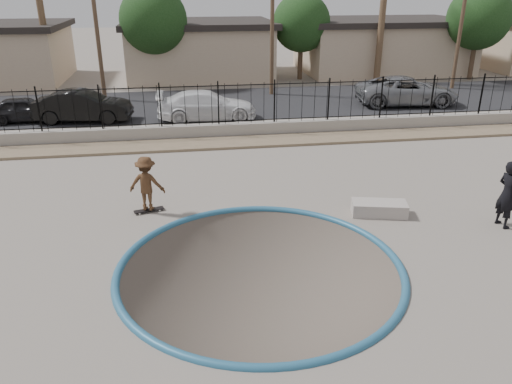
{
  "coord_description": "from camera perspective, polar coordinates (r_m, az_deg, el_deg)",
  "views": [
    {
      "loc": [
        -1.72,
        -11.3,
        6.41
      ],
      "look_at": [
        0.37,
        2.0,
        0.74
      ],
      "focal_mm": 35.0,
      "sensor_mm": 36.0,
      "label": 1
    }
  ],
  "objects": [
    {
      "name": "car_d",
      "position": [
        29.74,
        16.85,
        11.03
      ],
      "size": [
        5.84,
        3.12,
        1.56
      ],
      "primitive_type": "imported",
      "rotation": [
        0.0,
        0.0,
        1.47
      ],
      "color": "gray",
      "rests_on": "street"
    },
    {
      "name": "skater",
      "position": [
        15.13,
        -12.37,
        0.62
      ],
      "size": [
        1.19,
        0.86,
        1.66
      ],
      "primitive_type": "imported",
      "rotation": [
        0.0,
        0.0,
        2.89
      ],
      "color": "brown",
      "rests_on": "ground"
    },
    {
      "name": "street_tree_left",
      "position": [
        34.4,
        -11.66,
        18.69
      ],
      "size": [
        4.32,
        4.32,
        6.36
      ],
      "color": "#473323",
      "rests_on": "ground"
    },
    {
      "name": "concrete_ledge",
      "position": [
        15.3,
        13.89,
        -1.83
      ],
      "size": [
        1.72,
        1.05,
        0.4
      ],
      "primitive_type": "cube",
      "rotation": [
        0.0,
        0.0,
        -0.23
      ],
      "color": "#A69B93",
      "rests_on": "ground"
    },
    {
      "name": "fence",
      "position": [
        22.22,
        -4.33,
        10.0
      ],
      "size": [
        40.0,
        0.04,
        1.8
      ],
      "color": "black",
      "rests_on": "retaining_wall"
    },
    {
      "name": "videographer",
      "position": [
        15.54,
        26.82,
        -0.22
      ],
      "size": [
        0.56,
        0.77,
        1.95
      ],
      "primitive_type": "imported",
      "rotation": [
        0.0,
        0.0,
        1.71
      ],
      "color": "black",
      "rests_on": "ground"
    },
    {
      "name": "car_a",
      "position": [
        27.39,
        -24.88,
        8.58
      ],
      "size": [
        3.66,
        1.66,
        1.22
      ],
      "primitive_type": "imported",
      "rotation": [
        0.0,
        0.0,
        1.63
      ],
      "color": "black",
      "rests_on": "street"
    },
    {
      "name": "utility_pole_mid",
      "position": [
        30.87,
        1.88,
        20.11
      ],
      "size": [
        1.7,
        0.24,
        9.5
      ],
      "color": "#473323",
      "rests_on": "ground"
    },
    {
      "name": "house_center",
      "position": [
        38.1,
        -6.53,
        16.0
      ],
      "size": [
        10.6,
        8.6,
        3.9
      ],
      "color": "tan",
      "rests_on": "ground"
    },
    {
      "name": "utility_pole_right",
      "position": [
        35.14,
        22.58,
        18.42
      ],
      "size": [
        1.7,
        0.24,
        9.0
      ],
      "color": "#473323",
      "rests_on": "ground"
    },
    {
      "name": "skateboard",
      "position": [
        15.43,
        -12.14,
        -2.01
      ],
      "size": [
        0.92,
        0.45,
        0.08
      ],
      "rotation": [
        0.0,
        0.0,
        0.26
      ],
      "color": "black",
      "rests_on": "ground"
    },
    {
      "name": "house_east",
      "position": [
        41.18,
        14.13,
        15.99
      ],
      "size": [
        12.6,
        8.6,
        3.9
      ],
      "color": "tan",
      "rests_on": "ground"
    },
    {
      "name": "car_c",
      "position": [
        25.38,
        -5.65,
        9.83
      ],
      "size": [
        4.92,
        2.03,
        1.42
      ],
      "primitive_type": "imported",
      "rotation": [
        0.0,
        0.0,
        1.56
      ],
      "color": "white",
      "rests_on": "street"
    },
    {
      "name": "ground",
      "position": [
        24.54,
        -4.49,
        4.94
      ],
      "size": [
        120.0,
        120.0,
        2.2
      ],
      "primitive_type": "cube",
      "color": "slate",
      "rests_on": "ground"
    },
    {
      "name": "street",
      "position": [
        29.07,
        -5.39,
        10.02
      ],
      "size": [
        90.0,
        8.0,
        0.04
      ],
      "primitive_type": "cube",
      "color": "black",
      "rests_on": "ground"
    },
    {
      "name": "retaining_wall",
      "position": [
        22.52,
        -4.24,
        7.02
      ],
      "size": [
        42.0,
        0.45,
        0.6
      ],
      "primitive_type": "cube",
      "color": "gray",
      "rests_on": "ground"
    },
    {
      "name": "car_b",
      "position": [
        26.29,
        -19.17,
        9.26
      ],
      "size": [
        4.79,
        2.09,
        1.53
      ],
      "primitive_type": "imported",
      "rotation": [
        0.0,
        0.0,
        1.47
      ],
      "color": "black",
      "rests_on": "street"
    },
    {
      "name": "coping_ring",
      "position": [
        12.25,
        0.48,
        -8.71
      ],
      "size": [
        7.04,
        7.04,
        0.2
      ],
      "primitive_type": "torus",
      "color": "#275E80",
      "rests_on": "ground"
    },
    {
      "name": "utility_pole_left",
      "position": [
        30.65,
        -17.9,
        18.61
      ],
      "size": [
        1.7,
        0.24,
        9.0
      ],
      "color": "#473323",
      "rests_on": "ground"
    },
    {
      "name": "bowl_pit",
      "position": [
        12.25,
        0.48,
        -8.71
      ],
      "size": [
        6.84,
        6.84,
        1.8
      ],
      "primitive_type": null,
      "color": "#493F38",
      "rests_on": "ground"
    },
    {
      "name": "street_tree_mid",
      "position": [
        36.45,
        5.21,
        18.69
      ],
      "size": [
        3.96,
        3.96,
        5.83
      ],
      "color": "#473323",
      "rests_on": "ground"
    },
    {
      "name": "street_tree_right",
      "position": [
        39.28,
        24.14,
        17.73
      ],
      "size": [
        4.32,
        4.32,
        6.36
      ],
      "color": "#473323",
      "rests_on": "ground"
    },
    {
      "name": "rock_strip",
      "position": [
        21.53,
        -3.96,
        5.6
      ],
      "size": [
        42.0,
        1.6,
        0.11
      ],
      "primitive_type": "cube",
      "color": "#886F59",
      "rests_on": "ground"
    }
  ]
}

